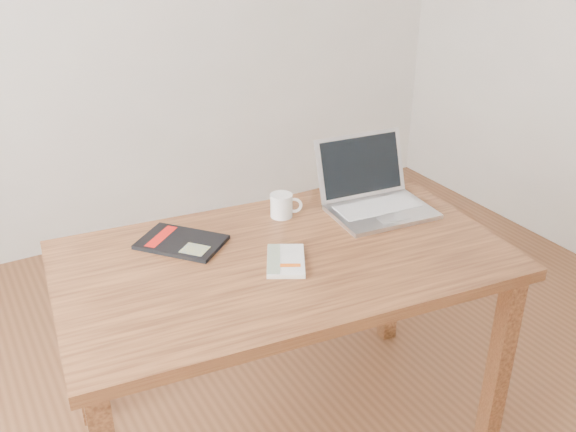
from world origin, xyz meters
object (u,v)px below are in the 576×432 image
black_guidebook (181,242)px  coffee_mug (282,205)px  desk (284,279)px  laptop (374,195)px  white_guidebook (286,261)px

black_guidebook → coffee_mug: (0.39, 0.01, 0.04)m
desk → laptop: size_ratio=3.88×
desk → coffee_mug: 0.31m
desk → black_guidebook: 0.36m
laptop → coffee_mug: 0.34m
white_guidebook → black_guidebook: (-0.24, 0.28, -0.00)m
white_guidebook → laptop: size_ratio=0.58×
coffee_mug → laptop: bearing=11.5°
desk → white_guidebook: size_ratio=6.72×
desk → coffee_mug: size_ratio=13.93×
laptop → coffee_mug: (-0.32, 0.11, -0.01)m
black_guidebook → coffee_mug: bearing=-37.8°
laptop → white_guidebook: bearing=-153.1°
white_guidebook → desk: bearing=96.2°
desk → black_guidebook: size_ratio=4.66×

